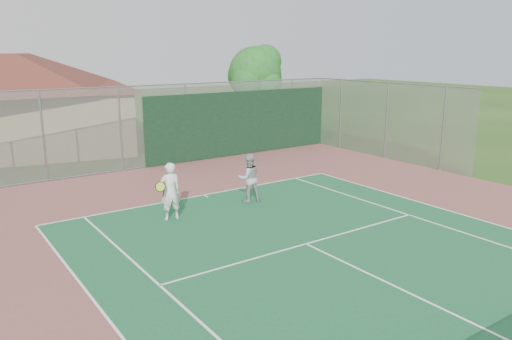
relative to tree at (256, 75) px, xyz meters
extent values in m
cylinder|color=gray|center=(-13.55, -5.35, -1.72)|extent=(0.08, 0.08, 3.50)
cylinder|color=gray|center=(-10.55, -5.35, -1.72)|extent=(0.08, 0.08, 3.50)
cylinder|color=gray|center=(-7.55, -5.35, -1.72)|extent=(0.08, 0.08, 3.50)
cylinder|color=gray|center=(-4.55, -5.35, -1.72)|extent=(0.08, 0.08, 3.50)
cylinder|color=gray|center=(-1.55, -5.35, -1.72)|extent=(0.08, 0.08, 3.50)
cylinder|color=gray|center=(0.45, -5.35, -1.72)|extent=(0.08, 0.08, 3.50)
cylinder|color=gray|center=(-9.55, -5.35, 0.03)|extent=(20.00, 0.05, 0.05)
cylinder|color=gray|center=(-9.55, -5.35, -3.42)|extent=(20.00, 0.05, 0.05)
cube|color=#999EA0|center=(-9.55, -5.35, -1.72)|extent=(20.00, 0.02, 3.50)
cube|color=black|center=(-4.55, -5.40, -1.92)|extent=(10.00, 0.04, 3.00)
cylinder|color=gray|center=(0.45, -6.85, -1.72)|extent=(0.08, 0.08, 3.50)
cylinder|color=gray|center=(0.45, -9.85, -1.72)|extent=(0.08, 0.08, 3.50)
cylinder|color=gray|center=(0.45, -12.85, -1.72)|extent=(0.08, 0.08, 3.50)
cube|color=#999EA0|center=(0.45, -9.85, -1.72)|extent=(0.02, 9.00, 3.50)
cube|color=tan|center=(-13.97, 2.15, -1.98)|extent=(13.29, 10.20, 2.98)
cube|color=black|center=(-11.98, -1.86, -2.43)|extent=(0.90, 0.06, 2.09)
cylinder|color=#341E13|center=(-0.09, 0.01, -2.08)|extent=(0.36, 0.36, 2.79)
sphere|color=#1C591D|center=(-0.09, 0.01, 0.12)|extent=(3.19, 3.19, 3.19)
sphere|color=#1C591D|center=(0.81, 0.31, -0.28)|extent=(2.19, 2.19, 2.19)
sphere|color=#1C591D|center=(-0.89, -0.39, -0.38)|extent=(1.99, 1.99, 1.99)
sphere|color=#1C591D|center=(0.11, -0.89, -0.48)|extent=(1.79, 1.79, 1.79)
sphere|color=#1C591D|center=(-0.39, 0.80, -0.08)|extent=(1.99, 1.99, 1.99)
sphere|color=#1C591D|center=(0.51, -0.19, 0.81)|extent=(1.99, 1.99, 1.99)
imported|color=silver|center=(-11.57, -12.14, -2.61)|extent=(0.67, 0.47, 1.73)
imported|color=#A4A7A9|center=(-8.67, -11.99, -2.67)|extent=(0.90, 0.76, 1.61)
camera|label=1|loc=(-17.57, -25.19, 1.46)|focal=35.00mm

